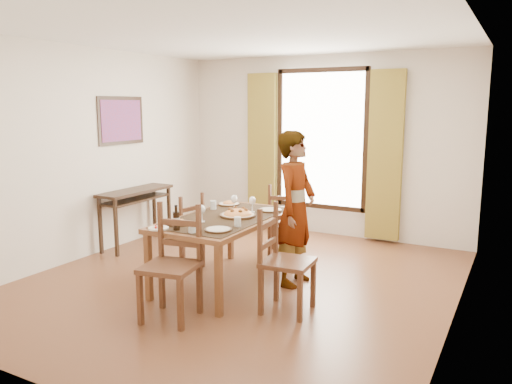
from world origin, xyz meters
The scene contains 22 objects.
ground centered at (0.00, 0.00, 0.00)m, with size 5.00×5.00×0.00m, color #4E2718.
room_shell centered at (0.00, 0.13, 1.54)m, with size 4.60×5.10×2.74m.
console_table centered at (-2.03, 0.60, 0.68)m, with size 0.38×1.20×0.80m.
dining_table centered at (-0.11, -0.11, 0.69)m, with size 0.96×1.71×0.76m.
chair_west centered at (-0.83, 0.09, 0.43)m, with size 0.48×0.48×0.93m.
chair_north centered at (0.01, 1.18, 0.45)m, with size 0.54×0.54×0.96m.
chair_south centered at (-0.07, -1.12, 0.49)m, with size 0.54×0.54×1.06m.
chair_east centered at (0.78, -0.48, 0.48)m, with size 0.48×0.48×1.02m.
man centered at (0.56, 0.26, 0.85)m, with size 0.41×0.62×1.69m, color #97989F.
plate_sw centered at (-0.35, -0.63, 0.78)m, with size 0.27×0.27×0.05m, color silver, non-canonical shape.
plate_se centered at (0.15, -0.66, 0.78)m, with size 0.27×0.27×0.05m, color silver, non-canonical shape.
plate_nw centered at (-0.43, 0.48, 0.78)m, with size 0.27×0.27×0.05m, color silver, non-canonical shape.
plate_ne centered at (0.17, 0.41, 0.78)m, with size 0.27×0.27×0.05m, color silver, non-canonical shape.
pasta_platter centered at (0.00, -0.02, 0.81)m, with size 0.40×0.40×0.10m, color #B65017, non-canonical shape.
caprese_plate centered at (-0.41, -0.88, 0.78)m, with size 0.20×0.20×0.04m, color silver, non-canonical shape.
wine_glass_a centered at (-0.20, -0.43, 0.85)m, with size 0.08×0.08×0.18m, color white, non-canonical shape.
wine_glass_b centered at (0.03, 0.24, 0.85)m, with size 0.08×0.08×0.18m, color white, non-canonical shape.
wine_glass_c centered at (-0.20, 0.23, 0.85)m, with size 0.08×0.08×0.18m, color white, non-canonical shape.
tumbler_a centered at (0.23, -0.42, 0.81)m, with size 0.07×0.07×0.10m, color silver.
tumbler_b centered at (-0.45, 0.17, 0.81)m, with size 0.07×0.07×0.10m, color silver.
tumbler_c centered at (-0.04, -0.83, 0.81)m, with size 0.07×0.07×0.10m, color silver.
wine_bottle centered at (-0.23, -0.83, 0.88)m, with size 0.07×0.07×0.25m, color black, non-canonical shape.
Camera 1 is at (2.72, -4.63, 1.96)m, focal length 35.00 mm.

